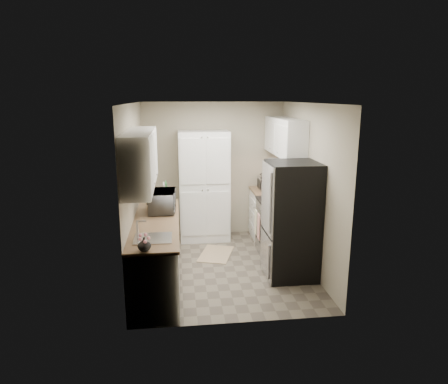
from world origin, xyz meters
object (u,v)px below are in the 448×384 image
Objects in this scene: toaster_oven at (267,184)px; microwave at (162,201)px; electric_range at (279,227)px; refrigerator at (291,220)px; pantry_cabinet at (204,186)px; wine_bottle at (149,195)px.

microwave is at bearing -145.36° from toaster_oven.
refrigerator reaches higher than electric_range.
microwave is (-0.71, -1.28, 0.08)m from pantry_cabinet.
microwave is 2.23m from toaster_oven.
electric_range is 2.01m from microwave.
wine_bottle is at bearing -137.64° from pantry_cabinet.
wine_bottle is (-0.23, 0.42, -0.01)m from microwave.
wine_bottle is 2.24m from toaster_oven.
wine_bottle is 0.77× the size of toaster_oven.
toaster_oven reaches higher than electric_range.
microwave reaches higher than toaster_oven.
refrigerator is 1.68m from toaster_oven.
electric_range is at bearing -1.84° from wine_bottle.
pantry_cabinet is at bearing 42.36° from wine_bottle.
electric_range is 0.88m from refrigerator.
electric_range is at bearing -38.22° from pantry_cabinet.
wine_bottle is at bearing 178.16° from electric_range.
pantry_cabinet is 6.64× the size of wine_bottle.
electric_range is 2.89× the size of toaster_oven.
refrigerator reaches higher than microwave.
toaster_oven is at bearing 91.21° from electric_range.
pantry_cabinet is at bearing 178.64° from toaster_oven.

